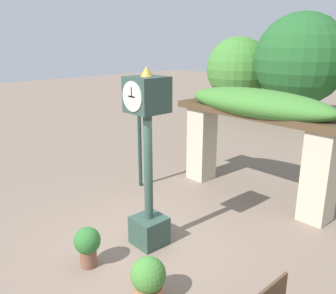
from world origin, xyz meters
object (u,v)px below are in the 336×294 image
(pedestal_clock, at_px, (148,157))
(potted_plant_near_right, at_px, (148,279))
(potted_plant_near_left, at_px, (87,244))
(lamp_post, at_px, (139,125))

(pedestal_clock, bearing_deg, potted_plant_near_right, -40.11)
(potted_plant_near_left, xyz_separation_m, potted_plant_near_right, (1.40, 0.24, -0.05))
(pedestal_clock, xyz_separation_m, lamp_post, (-2.41, 1.68, -0.08))
(pedestal_clock, distance_m, potted_plant_near_left, 1.88)
(potted_plant_near_left, bearing_deg, lamp_post, 127.20)
(pedestal_clock, distance_m, lamp_post, 2.93)
(potted_plant_near_right, bearing_deg, lamp_post, 143.27)
(potted_plant_near_right, bearing_deg, pedestal_clock, 139.89)
(pedestal_clock, bearing_deg, potted_plant_near_left, -97.42)
(potted_plant_near_left, height_order, lamp_post, lamp_post)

